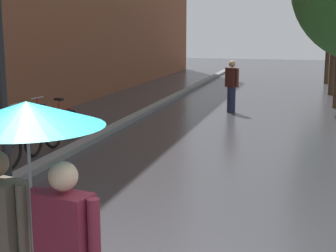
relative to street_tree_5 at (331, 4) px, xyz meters
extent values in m
cube|color=slate|center=(-5.68, -11.24, -3.62)|extent=(0.30, 36.00, 0.12)
cylinder|color=#473323|center=(0.05, -4.21, -2.16)|extent=(0.24, 0.24, 3.06)
cylinder|color=#473323|center=(0.00, 0.00, -2.39)|extent=(0.20, 0.20, 2.58)
ellipsoid|color=#235623|center=(0.00, 0.00, 0.01)|extent=(2.49, 2.49, 2.97)
torus|color=black|center=(-6.16, -16.98, -3.33)|extent=(0.15, 0.70, 0.70)
torus|color=black|center=(-6.24, -15.97, -3.33)|extent=(0.06, 0.70, 0.70)
cylinder|color=black|center=(-6.65, -15.97, -3.13)|extent=(0.88, 0.04, 0.43)
cylinder|color=black|center=(-6.55, -15.97, -3.06)|extent=(0.04, 0.04, 0.55)
cube|color=black|center=(-6.55, -15.97, -2.75)|extent=(0.22, 0.10, 0.06)
torus|color=black|center=(-7.24, -15.10, -3.33)|extent=(0.11, 0.70, 0.70)
torus|color=black|center=(-6.22, -15.18, -3.33)|extent=(0.11, 0.70, 0.70)
cylinder|color=red|center=(-6.63, -15.14, -3.13)|extent=(0.88, 0.10, 0.43)
cylinder|color=red|center=(-6.52, -15.15, -3.06)|extent=(0.04, 0.04, 0.55)
cube|color=black|center=(-6.52, -15.15, -2.75)|extent=(0.23, 0.12, 0.06)
cylinder|color=red|center=(-7.16, -15.10, -3.04)|extent=(0.04, 0.04, 0.58)
cylinder|color=#9E9EA3|center=(-7.16, -15.10, -2.75)|extent=(0.06, 0.46, 0.03)
torus|color=black|center=(-7.30, -14.07, -3.33)|extent=(0.16, 0.70, 0.70)
torus|color=black|center=(-6.29, -14.21, -3.33)|extent=(0.16, 0.70, 0.70)
cylinder|color=red|center=(-6.70, -14.15, -3.13)|extent=(0.88, 0.16, 0.43)
cylinder|color=red|center=(-6.60, -14.16, -3.06)|extent=(0.04, 0.04, 0.55)
cube|color=black|center=(-6.60, -14.16, -2.75)|extent=(0.23, 0.13, 0.06)
cylinder|color=red|center=(-7.22, -14.08, -3.04)|extent=(0.04, 0.04, 0.58)
cylinder|color=#9E9EA3|center=(-7.22, -14.08, -2.75)|extent=(0.09, 0.46, 0.03)
cylinder|color=#665B4C|center=(-2.93, -21.69, -2.50)|extent=(0.09, 0.09, 0.56)
cube|color=maroon|center=(-2.54, -21.77, -2.54)|extent=(0.44, 0.30, 0.62)
sphere|color=beige|center=(-2.54, -21.77, -2.10)|extent=(0.21, 0.21, 0.21)
cylinder|color=maroon|center=(-2.78, -21.72, -2.51)|extent=(0.09, 0.09, 0.56)
cylinder|color=maroon|center=(-2.29, -21.82, -2.51)|extent=(0.09, 0.09, 0.56)
cylinder|color=#9E9EA3|center=(-2.85, -21.68, -2.32)|extent=(0.02, 0.02, 1.12)
cone|color=#1EB2C6|center=(-2.85, -21.68, -1.69)|extent=(1.13, 1.13, 0.18)
cylinder|color=black|center=(-5.08, -18.66, -1.78)|extent=(0.12, 0.12, 3.81)
cylinder|color=#1E233D|center=(-3.15, -9.40, -3.29)|extent=(0.26, 0.26, 0.80)
cube|color=#4C231E|center=(-3.15, -9.40, -2.59)|extent=(0.45, 0.43, 0.60)
sphere|color=tan|center=(-3.15, -9.40, -2.17)|extent=(0.21, 0.21, 0.21)
cylinder|color=#4C231E|center=(-2.97, -9.57, -2.56)|extent=(0.09, 0.09, 0.54)
cylinder|color=#4C231E|center=(-3.34, -9.24, -2.56)|extent=(0.09, 0.09, 0.54)
camera|label=1|loc=(-0.94, -24.78, -1.09)|focal=53.11mm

